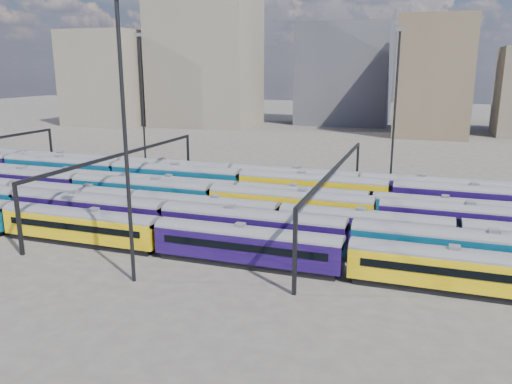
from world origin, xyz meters
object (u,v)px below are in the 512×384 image
(rake_0, at_px, (159,231))
(mast_2, at_px, (125,133))
(rake_1, at_px, (252,224))
(rake_2, at_px, (204,208))

(rake_0, xyz_separation_m, mast_2, (1.21, -7.00, 11.40))
(rake_1, distance_m, mast_2, 18.09)
(rake_2, bearing_deg, mast_2, -88.23)
(rake_1, bearing_deg, rake_0, -150.38)
(rake_0, xyz_separation_m, rake_1, (8.79, 5.00, 0.19))
(rake_0, bearing_deg, mast_2, -80.20)
(rake_0, height_order, rake_2, rake_0)
(rake_0, height_order, mast_2, mast_2)
(rake_1, bearing_deg, rake_2, 148.35)
(rake_1, height_order, rake_2, rake_1)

